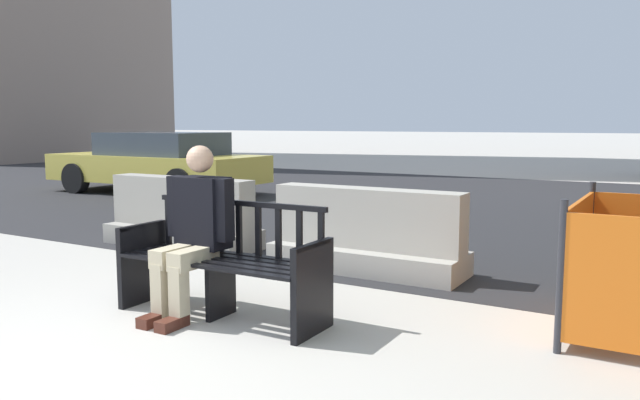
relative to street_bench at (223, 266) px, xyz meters
The scene contains 7 objects.
ground_plane 1.45m from the street_bench, 97.43° to the right, with size 200.00×200.00×0.00m, color #B7B2A8.
street_asphalt 7.33m from the street_bench, 91.41° to the left, with size 120.00×12.00×0.01m, color #28282B.
street_bench is the anchor object (origin of this frame).
seated_person 0.37m from the street_bench, 164.94° to the right, with size 0.58×0.72×1.31m.
jersey_barrier_centre 1.93m from the street_bench, 81.34° to the left, with size 2.00×0.69×0.84m.
jersey_barrier_left 2.92m from the street_bench, 139.06° to the left, with size 2.00×0.68×0.84m.
car_taxi_near 8.99m from the street_bench, 138.00° to the left, with size 4.76×2.10×1.29m.
Camera 1 is at (3.20, -2.27, 1.49)m, focal length 35.00 mm.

